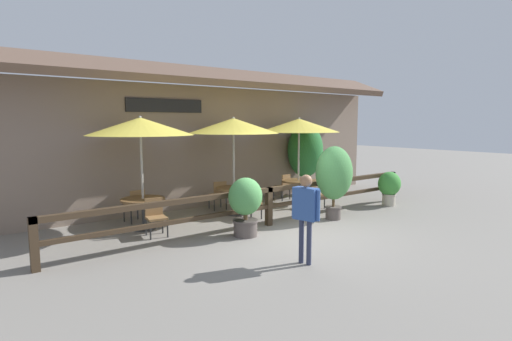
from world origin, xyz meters
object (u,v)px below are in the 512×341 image
at_px(chair_near_wallside, 135,204).
at_px(patio_umbrella_middle, 233,126).
at_px(patio_umbrella_near, 140,126).
at_px(patio_umbrella_far, 299,125).
at_px(dining_table_near, 143,204).
at_px(chair_middle_wallside, 218,194).
at_px(potted_plant_corner_fern, 389,186).
at_px(chair_far_streetside, 314,192).
at_px(dining_table_middle, 234,193).
at_px(chair_middle_streetside, 250,201).
at_px(chair_near_streetside, 156,215).
at_px(dining_table_far, 298,185).
at_px(potted_plant_entrance_palm, 334,175).
at_px(potted_plant_small_flowering, 245,203).
at_px(potted_plant_broad_leaf, 305,153).
at_px(chair_far_wallside, 283,186).
at_px(pedestrian, 306,207).

distance_m(chair_near_wallside, patio_umbrella_middle, 3.29).
distance_m(patio_umbrella_near, patio_umbrella_far, 5.02).
height_order(dining_table_near, chair_middle_wallside, chair_middle_wallside).
relative_size(chair_near_wallside, chair_middle_wallside, 1.00).
bearing_deg(potted_plant_corner_fern, chair_far_streetside, 150.96).
bearing_deg(patio_umbrella_far, dining_table_middle, 179.07).
relative_size(chair_middle_wallside, chair_far_streetside, 1.00).
bearing_deg(patio_umbrella_far, chair_middle_streetside, -164.12).
relative_size(patio_umbrella_middle, dining_table_middle, 2.59).
height_order(patio_umbrella_near, chair_far_streetside, patio_umbrella_near).
bearing_deg(patio_umbrella_near, chair_near_streetside, -89.97).
height_order(dining_table_near, dining_table_middle, same).
bearing_deg(dining_table_far, chair_far_streetside, -96.12).
xyz_separation_m(chair_near_wallside, potted_plant_entrance_palm, (4.27, -2.81, 0.71)).
bearing_deg(dining_table_near, chair_far_streetside, -9.11).
bearing_deg(chair_middle_wallside, chair_near_wallside, 7.54).
height_order(chair_near_wallside, patio_umbrella_far, patio_umbrella_far).
height_order(patio_umbrella_near, chair_middle_wallside, patio_umbrella_near).
bearing_deg(dining_table_middle, patio_umbrella_middle, 88.21).
distance_m(patio_umbrella_far, chair_far_streetside, 2.12).
bearing_deg(chair_middle_wallside, potted_plant_small_flowering, 77.91).
relative_size(dining_table_far, chair_far_streetside, 1.23).
bearing_deg(chair_near_wallside, potted_plant_small_flowering, 111.79).
height_order(patio_umbrella_middle, dining_table_middle, patio_umbrella_middle).
bearing_deg(patio_umbrella_middle, chair_near_wallside, 164.18).
relative_size(potted_plant_corner_fern, potted_plant_entrance_palm, 0.54).
distance_m(dining_table_near, potted_plant_broad_leaf, 6.39).
xyz_separation_m(patio_umbrella_middle, chair_middle_wallside, (-0.06, 0.72, -1.97)).
bearing_deg(patio_umbrella_near, chair_far_streetside, -9.11).
xyz_separation_m(chair_near_streetside, potted_plant_broad_leaf, (6.26, 1.68, 1.02)).
xyz_separation_m(dining_table_middle, chair_middle_wallside, (-0.06, 0.72, -0.12)).
relative_size(dining_table_far, chair_far_wallside, 1.23).
xyz_separation_m(chair_near_wallside, chair_middle_streetside, (2.55, -1.44, 0.00)).
relative_size(dining_table_near, patio_umbrella_middle, 0.39).
height_order(patio_umbrella_near, potted_plant_corner_fern, patio_umbrella_near).
relative_size(chair_near_wallside, patio_umbrella_far, 0.31).
bearing_deg(patio_umbrella_far, potted_plant_broad_leaf, 38.27).
bearing_deg(chair_near_wallside, chair_far_wallside, 172.33).
bearing_deg(potted_plant_broad_leaf, potted_plant_corner_fern, -75.35).
relative_size(patio_umbrella_middle, chair_middle_streetside, 3.18).
bearing_deg(patio_umbrella_near, potted_plant_entrance_palm, -25.57).
xyz_separation_m(chair_middle_wallside, chair_far_wallside, (2.51, 0.01, 0.00)).
height_order(patio_umbrella_near, chair_near_wallside, patio_umbrella_near).
xyz_separation_m(dining_table_near, dining_table_middle, (2.62, 0.01, 0.00)).
relative_size(chair_near_streetside, pedestrian, 0.52).
bearing_deg(chair_middle_wallside, potted_plant_entrance_palm, 130.09).
xyz_separation_m(dining_table_middle, patio_umbrella_far, (2.40, -0.04, 1.85)).
distance_m(potted_plant_corner_fern, potted_plant_small_flowering, 5.42).
height_order(potted_plant_small_flowering, potted_plant_broad_leaf, potted_plant_broad_leaf).
distance_m(chair_near_wallside, chair_middle_streetside, 2.93).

